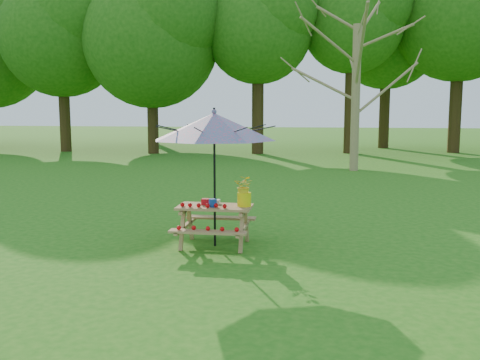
# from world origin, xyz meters

# --- Properties ---
(picnic_table) EXTENTS (1.20, 1.32, 0.67)m
(picnic_table) POSITION_xyz_m (1.91, 3.19, 0.33)
(picnic_table) COLOR #925F42
(picnic_table) RESTS_ON ground
(patio_umbrella) EXTENTS (2.16, 2.16, 2.25)m
(patio_umbrella) POSITION_xyz_m (1.91, 3.20, 1.95)
(patio_umbrella) COLOR black
(patio_umbrella) RESTS_ON ground
(produce_bins) EXTENTS (0.28, 0.41, 0.13)m
(produce_bins) POSITION_xyz_m (1.84, 3.22, 0.72)
(produce_bins) COLOR red
(produce_bins) RESTS_ON picnic_table
(tomatoes_row) EXTENTS (0.77, 0.13, 0.07)m
(tomatoes_row) POSITION_xyz_m (1.76, 3.02, 0.71)
(tomatoes_row) COLOR red
(tomatoes_row) RESTS_ON picnic_table
(flower_bucket) EXTENTS (0.34, 0.31, 0.50)m
(flower_bucket) POSITION_xyz_m (2.39, 3.23, 0.94)
(flower_bucket) COLOR #FFE80D
(flower_bucket) RESTS_ON picnic_table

